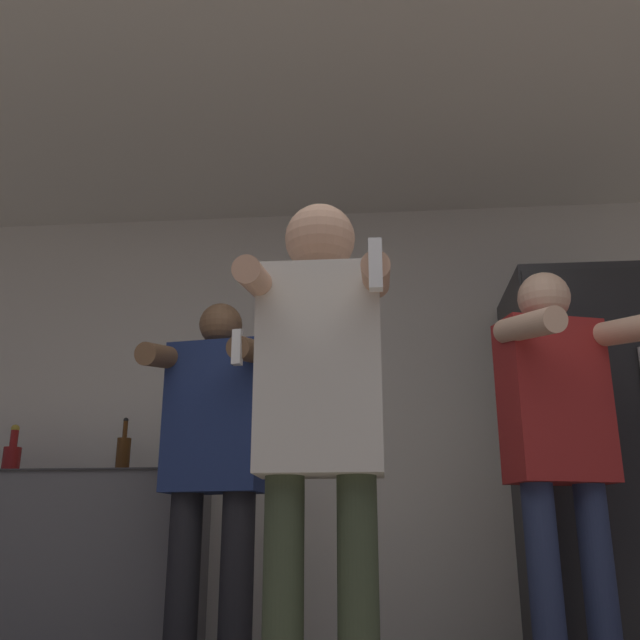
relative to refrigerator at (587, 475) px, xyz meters
name	(u,v)px	position (x,y,z in m)	size (l,w,h in m)	color
wall_back	(368,425)	(-1.05, 0.37, 0.31)	(7.00, 0.06, 2.55)	silver
ceiling_slab	(354,61)	(-1.05, -1.05, 1.61)	(7.00, 3.29, 0.05)	silver
refrigerator	(587,475)	(0.00, 0.00, 0.00)	(0.61, 0.71, 1.92)	#262628
counter	(48,577)	(-2.63, 0.02, -0.47)	(1.48, 0.66, 0.98)	slate
bottle_short_whiskey	(123,454)	(-2.31, 0.06, 0.13)	(0.07, 0.07, 0.30)	#563314
bottle_dark_rum	(12,457)	(-2.91, 0.06, 0.12)	(0.09, 0.09, 0.27)	maroon
bottle_brown_liquor	(170,455)	(-2.06, 0.06, 0.12)	(0.06, 0.06, 0.26)	black
person_woman_foreground	(320,410)	(-1.15, -1.52, 0.05)	(0.43, 0.43, 1.67)	#38422D
person_man_side	(560,435)	(-0.28, -0.71, 0.09)	(0.58, 0.60, 1.73)	navy
person_spectator_back	(214,462)	(-1.68, -0.60, 0.01)	(0.54, 0.48, 1.67)	black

